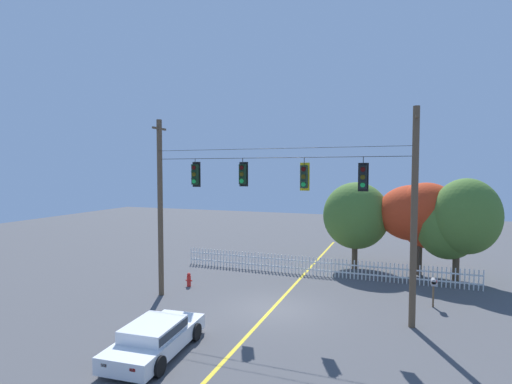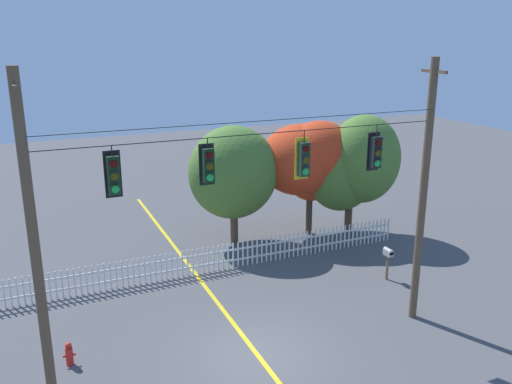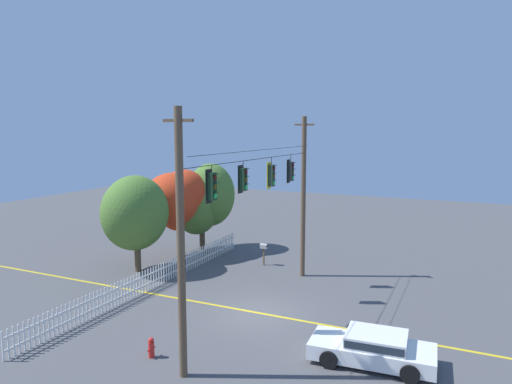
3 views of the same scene
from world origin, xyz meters
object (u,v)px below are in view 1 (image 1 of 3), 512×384
object	(u,v)px
autumn_oak_far_east	(457,220)
parked_car	(155,337)
traffic_signal_northbound_primary	(304,177)
autumn_maple_near_fence	(355,215)
autumn_maple_mid	(419,214)
traffic_signal_southbound_primary	(243,174)
roadside_mailbox	(433,284)
traffic_signal_westbound_side	(195,174)
fire_hydrant	(189,280)
traffic_signal_eastbound_side	(363,177)

from	to	relation	value
autumn_oak_far_east	parked_car	bearing A→B (deg)	-129.01
traffic_signal_northbound_primary	autumn_oak_far_east	distance (m)	11.02
autumn_maple_near_fence	autumn_maple_mid	xyz separation A→B (m)	(3.86, -0.36, 0.29)
autumn_maple_mid	autumn_maple_near_fence	bearing A→B (deg)	174.66
traffic_signal_southbound_primary	autumn_oak_far_east	xyz separation A→B (m)	(10.04, 8.02, -2.68)
traffic_signal_northbound_primary	roadside_mailbox	world-z (taller)	traffic_signal_northbound_primary
traffic_signal_southbound_primary	autumn_maple_mid	bearing A→B (deg)	47.75
traffic_signal_northbound_primary	autumn_maple_near_fence	xyz separation A→B (m)	(1.26, 9.22, -2.66)
traffic_signal_westbound_side	autumn_maple_near_fence	xyz separation A→B (m)	(6.70, 9.22, -2.74)
parked_car	traffic_signal_northbound_primary	bearing A→B (deg)	55.02
roadside_mailbox	fire_hydrant	bearing A→B (deg)	-175.09
traffic_signal_southbound_primary	roadside_mailbox	world-z (taller)	traffic_signal_southbound_primary
parked_car	autumn_maple_mid	bearing A→B (deg)	57.98
traffic_signal_westbound_side	autumn_maple_near_fence	bearing A→B (deg)	53.99
autumn_maple_near_fence	traffic_signal_eastbound_side	bearing A→B (deg)	-82.24
traffic_signal_northbound_primary	roadside_mailbox	bearing A→B (deg)	27.16
autumn_maple_mid	roadside_mailbox	size ratio (longest dim) A/B	4.19
traffic_signal_westbound_side	autumn_maple_mid	xyz separation A→B (m)	(10.56, 8.86, -2.45)
autumn_oak_far_east	fire_hydrant	xyz separation A→B (m)	(-14.01, -6.24, -3.19)
traffic_signal_southbound_primary	fire_hydrant	xyz separation A→B (m)	(-3.96, 1.78, -5.87)
autumn_maple_near_fence	autumn_maple_mid	size ratio (longest dim) A/B	0.99
autumn_oak_far_east	traffic_signal_westbound_side	bearing A→B (deg)	-147.44
traffic_signal_eastbound_side	parked_car	world-z (taller)	traffic_signal_eastbound_side
traffic_signal_westbound_side	traffic_signal_northbound_primary	world-z (taller)	same
autumn_maple_near_fence	roadside_mailbox	bearing A→B (deg)	-56.16
traffic_signal_eastbound_side	roadside_mailbox	bearing A→B (deg)	43.25
traffic_signal_southbound_primary	traffic_signal_westbound_side	bearing A→B (deg)	179.99
traffic_signal_eastbound_side	roadside_mailbox	xyz separation A→B (m)	(3.02, 2.84, -5.03)
traffic_signal_westbound_side	autumn_maple_near_fence	size ratio (longest dim) A/B	0.24
traffic_signal_southbound_primary	traffic_signal_northbound_primary	distance (m)	2.93
fire_hydrant	traffic_signal_eastbound_side	bearing A→B (deg)	-10.68
autumn_maple_near_fence	fire_hydrant	bearing A→B (deg)	-137.59
traffic_signal_southbound_primary	autumn_maple_near_fence	world-z (taller)	traffic_signal_southbound_primary
traffic_signal_westbound_side	traffic_signal_southbound_primary	distance (m)	2.51
autumn_maple_mid	fire_hydrant	bearing A→B (deg)	-149.46
autumn_maple_mid	traffic_signal_westbound_side	bearing A→B (deg)	-140.00
traffic_signal_northbound_primary	traffic_signal_eastbound_side	bearing A→B (deg)	-0.01
traffic_signal_northbound_primary	autumn_maple_mid	xyz separation A→B (m)	(5.12, 8.86, -2.36)
traffic_signal_westbound_side	fire_hydrant	bearing A→B (deg)	129.25
autumn_maple_near_fence	parked_car	size ratio (longest dim) A/B	1.27
fire_hydrant	roadside_mailbox	world-z (taller)	roadside_mailbox
traffic_signal_southbound_primary	autumn_maple_near_fence	size ratio (longest dim) A/B	0.23
autumn_maple_mid	roadside_mailbox	bearing A→B (deg)	-86.02
autumn_maple_mid	roadside_mailbox	xyz separation A→B (m)	(0.42, -6.02, -2.67)
traffic_signal_westbound_side	traffic_signal_northbound_primary	size ratio (longest dim) A/B	0.94
autumn_oak_far_east	traffic_signal_southbound_primary	bearing A→B (deg)	-141.40
autumn_oak_far_east	traffic_signal_eastbound_side	bearing A→B (deg)	-119.82
traffic_signal_southbound_primary	parked_car	xyz separation A→B (m)	(-1.01, -5.63, -5.63)
autumn_maple_mid	fire_hydrant	size ratio (longest dim) A/B	7.52
traffic_signal_northbound_primary	autumn_maple_near_fence	size ratio (longest dim) A/B	0.26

